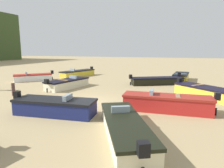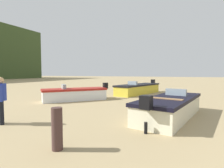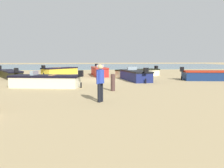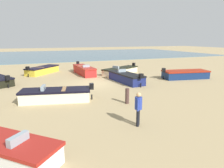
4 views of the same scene
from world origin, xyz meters
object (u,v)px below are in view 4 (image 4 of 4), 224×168
Objects in this scene: boat_yellow_1 at (43,70)px; boat_white_6 at (4,149)px; beach_walker_distant at (138,106)px; mooring_post_near_water at (127,96)px; boat_cream_4 at (121,71)px; boat_red_2 at (84,70)px; boat_cream_8 at (56,95)px; boat_navy_9 at (126,78)px; boat_navy_5 at (185,74)px.

boat_yellow_1 is 1.14× the size of boat_white_6.
boat_yellow_1 is at bearing -132.02° from beach_walker_distant.
boat_white_6 is 7.52m from mooring_post_near_water.
mooring_post_near_water is at bearing 130.62° from boat_cream_4.
boat_red_2 is 1.09× the size of boat_cream_8.
beach_walker_distant is at bearing -136.50° from boat_cream_8.
boat_red_2 reaches higher than boat_yellow_1.
boat_navy_9 is (-9.09, -9.62, 0.05)m from boat_white_6.
boat_red_2 is 11.12m from boat_navy_5.
boat_cream_4 is 4.55m from boat_navy_9.
boat_navy_5 is at bearing 9.37° from boat_yellow_1.
boat_white_6 is 0.80× the size of boat_cream_8.
boat_red_2 is at bearing -89.75° from mooring_post_near_water.
boat_red_2 is at bearing 108.50° from boat_navy_9.
boat_cream_8 is at bearing -67.45° from boat_navy_5.
boat_cream_8 reaches higher than boat_white_6.
boat_yellow_1 is 16.09m from boat_navy_5.
boat_navy_9 is (-2.70, 5.65, -0.04)m from boat_red_2.
boat_yellow_1 is 17.19m from beach_walker_distant.
boat_navy_5 is 3.11× the size of beach_walker_distant.
boat_yellow_1 is at bearing -31.07° from boat_red_2.
beach_walker_distant is at bearing -36.78° from boat_yellow_1.
boat_white_6 is 2.36× the size of beach_walker_distant.
beach_walker_distant is at bearing 140.92° from boat_white_6.
beach_walker_distant is (-3.19, 5.30, 0.54)m from boat_cream_8.
boat_white_6 is 3.90× the size of mooring_post_near_water.
beach_walker_distant is at bearing -119.07° from boat_navy_9.
boat_red_2 reaches higher than boat_cream_4.
boat_navy_9 is at bearing 179.89° from boat_white_6.
boat_yellow_1 is 9.24m from boat_cream_4.
boat_red_2 is at bearing 14.19° from boat_yellow_1.
boat_red_2 is at bearing -114.26° from boat_navy_5.
boat_cream_8 is 2.95× the size of beach_walker_distant.
boat_red_2 is at bearing 44.46° from boat_cream_4.
boat_white_6 is (1.94, 17.54, -0.03)m from boat_yellow_1.
boat_white_6 is 0.80× the size of boat_navy_9.
boat_navy_5 is 13.63m from boat_cream_8.
beach_walker_distant is (-3.56, 16.81, 0.53)m from boat_yellow_1.
mooring_post_near_water is (-4.51, 13.67, 0.07)m from boat_yellow_1.
boat_yellow_1 and boat_navy_5 have the same top height.
boat_navy_9 reaches higher than boat_cream_8.
boat_cream_4 is at bearing -173.56° from boat_white_6.
beach_walker_distant is at bearing 82.46° from boat_red_2.
mooring_post_near_water is at bearing -30.49° from boat_yellow_1.
boat_navy_5 is 1.06× the size of boat_navy_9.
boat_navy_5 is at bearing 141.93° from boat_red_2.
boat_yellow_1 reaches higher than boat_cream_4.
boat_cream_8 is (-0.37, 11.51, -0.01)m from boat_yellow_1.
boat_navy_9 is (-6.78, -3.59, 0.03)m from boat_cream_8.
boat_cream_8 is 1.00× the size of boat_navy_9.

